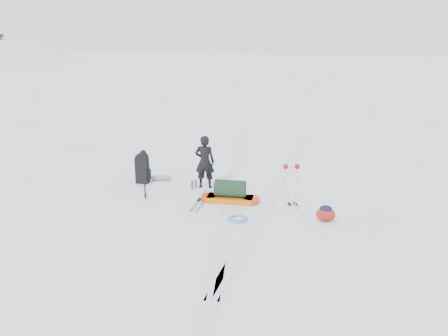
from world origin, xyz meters
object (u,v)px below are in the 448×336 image
(ski_poles_black, at_px, (143,159))
(expedition_rucksack, at_px, (145,169))
(pulk_sled, at_px, (230,194))
(skier, at_px, (205,162))

(ski_poles_black, bearing_deg, expedition_rucksack, 111.48)
(ski_poles_black, bearing_deg, pulk_sled, 5.69)
(pulk_sled, distance_m, ski_poles_black, 2.59)
(expedition_rucksack, bearing_deg, pulk_sled, -20.81)
(expedition_rucksack, relative_size, ski_poles_black, 0.71)
(skier, distance_m, expedition_rucksack, 2.00)
(skier, xyz_separation_m, ski_poles_black, (-1.50, -1.19, 0.36))
(ski_poles_black, bearing_deg, skier, 41.49)
(pulk_sled, bearing_deg, expedition_rucksack, 157.50)
(skier, xyz_separation_m, expedition_rucksack, (-1.96, 0.17, -0.36))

